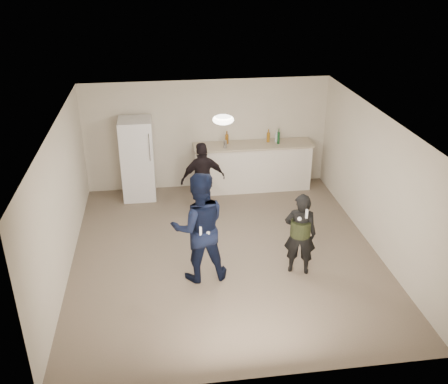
{
  "coord_description": "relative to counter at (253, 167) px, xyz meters",
  "views": [
    {
      "loc": [
        -1.08,
        -7.67,
        4.99
      ],
      "look_at": [
        0.0,
        0.2,
        1.15
      ],
      "focal_mm": 40.0,
      "sensor_mm": 36.0,
      "label": 1
    }
  ],
  "objects": [
    {
      "name": "wall_right",
      "position": [
        1.75,
        -2.67,
        0.72
      ],
      "size": [
        0.0,
        6.0,
        6.0
      ],
      "primitive_type": "plane",
      "rotation": [
        1.57,
        0.0,
        -1.57
      ],
      "color": "beige",
      "rests_on": "floor"
    },
    {
      "name": "camo_shorts",
      "position": [
        0.15,
        -3.39,
        0.32
      ],
      "size": [
        0.34,
        0.34,
        0.28
      ],
      "primitive_type": "cylinder",
      "color": "#2E3C1B",
      "rests_on": "woman"
    },
    {
      "name": "nunchuk_woman",
      "position": [
        0.05,
        -3.61,
        0.62
      ],
      "size": [
        0.07,
        0.07,
        0.07
      ],
      "primitive_type": "sphere",
      "color": "white",
      "rests_on": "woman"
    },
    {
      "name": "floor",
      "position": [
        -1.0,
        -2.67,
        -0.53
      ],
      "size": [
        6.0,
        6.0,
        0.0
      ],
      "primitive_type": "plane",
      "color": "#6B5B4C",
      "rests_on": "ground"
    },
    {
      "name": "ceiling",
      "position": [
        -1.0,
        -2.67,
        1.98
      ],
      "size": [
        6.0,
        6.0,
        0.0
      ],
      "primitive_type": "plane",
      "rotation": [
        3.14,
        0.0,
        0.0
      ],
      "color": "silver",
      "rests_on": "wall_back"
    },
    {
      "name": "remote_woman",
      "position": [
        0.15,
        -3.64,
        0.72
      ],
      "size": [
        0.04,
        0.04,
        0.15
      ],
      "primitive_type": "cube",
      "color": "silver",
      "rests_on": "woman"
    },
    {
      "name": "wall_front",
      "position": [
        -1.0,
        -5.67,
        0.72
      ],
      "size": [
        6.0,
        0.0,
        6.0
      ],
      "primitive_type": "plane",
      "rotation": [
        -1.57,
        0.0,
        0.0
      ],
      "color": "beige",
      "rests_on": "floor"
    },
    {
      "name": "counter",
      "position": [
        0.0,
        0.0,
        0.0
      ],
      "size": [
        2.6,
        0.56,
        1.05
      ],
      "primitive_type": "cube",
      "color": "white",
      "rests_on": "floor"
    },
    {
      "name": "nunchuk_man",
      "position": [
        -1.41,
        -3.57,
        0.45
      ],
      "size": [
        0.07,
        0.07,
        0.07
      ],
      "primitive_type": "sphere",
      "color": "white",
      "rests_on": "man"
    },
    {
      "name": "fridge",
      "position": [
        -2.58,
        -0.07,
        0.38
      ],
      "size": [
        0.7,
        0.7,
        1.8
      ],
      "primitive_type": "cube",
      "color": "white",
      "rests_on": "floor"
    },
    {
      "name": "bottle_cluster",
      "position": [
        0.17,
        0.08,
        0.68
      ],
      "size": [
        1.21,
        0.23,
        0.27
      ],
      "color": "brown",
      "rests_on": "counter_top"
    },
    {
      "name": "shaker",
      "position": [
        -0.66,
        -0.14,
        0.65
      ],
      "size": [
        0.08,
        0.08,
        0.17
      ],
      "primitive_type": "cylinder",
      "color": "#ADADB2",
      "rests_on": "counter_top"
    },
    {
      "name": "wall_left",
      "position": [
        -3.75,
        -2.67,
        0.72
      ],
      "size": [
        0.0,
        6.0,
        6.0
      ],
      "primitive_type": "plane",
      "rotation": [
        1.57,
        0.0,
        1.57
      ],
      "color": "beige",
      "rests_on": "floor"
    },
    {
      "name": "fridge_handle",
      "position": [
        -2.3,
        -0.44,
        0.78
      ],
      "size": [
        0.02,
        0.02,
        0.6
      ],
      "primitive_type": "cylinder",
      "color": "silver",
      "rests_on": "fridge"
    },
    {
      "name": "woman",
      "position": [
        0.15,
        -3.39,
        0.21
      ],
      "size": [
        0.62,
        0.5,
        1.47
      ],
      "primitive_type": "imported",
      "rotation": [
        0.0,
        0.0,
        2.84
      ],
      "color": "black",
      "rests_on": "floor"
    },
    {
      "name": "remote_man",
      "position": [
        -1.53,
        -3.6,
        0.53
      ],
      "size": [
        0.04,
        0.04,
        0.15
      ],
      "primitive_type": "cube",
      "color": "white",
      "rests_on": "man"
    },
    {
      "name": "ceiling_dome",
      "position": [
        -1.0,
        -2.37,
        1.93
      ],
      "size": [
        0.36,
        0.36,
        0.16
      ],
      "primitive_type": "ellipsoid",
      "color": "white",
      "rests_on": "ceiling"
    },
    {
      "name": "man",
      "position": [
        -1.53,
        -3.32,
        0.43
      ],
      "size": [
        0.97,
        0.78,
        1.91
      ],
      "primitive_type": "imported",
      "rotation": [
        0.0,
        0.0,
        3.21
      ],
      "color": "#0E1A3D",
      "rests_on": "floor"
    },
    {
      "name": "wall_back",
      "position": [
        -1.0,
        0.33,
        0.72
      ],
      "size": [
        6.0,
        0.0,
        6.0
      ],
      "primitive_type": "plane",
      "rotation": [
        1.57,
        0.0,
        0.0
      ],
      "color": "beige",
      "rests_on": "floor"
    },
    {
      "name": "spectator",
      "position": [
        -1.25,
        -1.09,
        0.27
      ],
      "size": [
        0.98,
        0.53,
        1.58
      ],
      "primitive_type": "imported",
      "rotation": [
        0.0,
        0.0,
        3.3
      ],
      "color": "black",
      "rests_on": "floor"
    },
    {
      "name": "counter_top",
      "position": [
        0.0,
        0.0,
        0.55
      ],
      "size": [
        2.68,
        0.64,
        0.04
      ],
      "primitive_type": "cube",
      "color": "#C5B099",
      "rests_on": "counter"
    }
  ]
}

